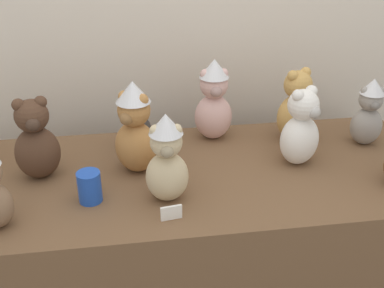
% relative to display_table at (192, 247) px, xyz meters
% --- Properties ---
extents(display_table, '(1.89, 0.76, 0.72)m').
position_rel_display_table_xyz_m(display_table, '(0.00, 0.00, 0.00)').
color(display_table, brown).
rests_on(display_table, ground_plane).
extents(teddy_bear_ash, '(0.14, 0.12, 0.29)m').
position_rel_display_table_xyz_m(teddy_bear_ash, '(0.75, 0.13, 0.50)').
color(teddy_bear_ash, gray).
rests_on(teddy_bear_ash, display_table).
extents(teddy_bear_sand, '(0.15, 0.13, 0.32)m').
position_rel_display_table_xyz_m(teddy_bear_sand, '(-0.11, -0.16, 0.51)').
color(teddy_bear_sand, '#CCB78E').
rests_on(teddy_bear_sand, display_table).
extents(teddy_bear_snow, '(0.20, 0.19, 0.31)m').
position_rel_display_table_xyz_m(teddy_bear_snow, '(0.42, 0.01, 0.50)').
color(teddy_bear_snow, white).
rests_on(teddy_bear_snow, display_table).
extents(teddy_bear_caramel, '(0.21, 0.20, 0.36)m').
position_rel_display_table_xyz_m(teddy_bear_caramel, '(-0.20, 0.05, 0.53)').
color(teddy_bear_caramel, '#B27A42').
rests_on(teddy_bear_caramel, display_table).
extents(teddy_bear_charcoal, '(0.14, 0.13, 0.23)m').
position_rel_display_table_xyz_m(teddy_bear_charcoal, '(-0.19, 0.23, 0.46)').
color(teddy_bear_charcoal, '#383533').
rests_on(teddy_bear_charcoal, display_table).
extents(teddy_bear_cocoa, '(0.19, 0.17, 0.31)m').
position_rel_display_table_xyz_m(teddy_bear_cocoa, '(-0.56, 0.05, 0.51)').
color(teddy_bear_cocoa, '#4C3323').
rests_on(teddy_bear_cocoa, display_table).
extents(teddy_bear_blush, '(0.16, 0.14, 0.35)m').
position_rel_display_table_xyz_m(teddy_bear_blush, '(0.13, 0.27, 0.53)').
color(teddy_bear_blush, beige).
rests_on(teddy_bear_blush, display_table).
extents(teddy_bear_honey, '(0.20, 0.19, 0.31)m').
position_rel_display_table_xyz_m(teddy_bear_honey, '(0.47, 0.22, 0.50)').
color(teddy_bear_honey, tan).
rests_on(teddy_bear_honey, display_table).
extents(party_cup_blue, '(0.08, 0.08, 0.11)m').
position_rel_display_table_xyz_m(party_cup_blue, '(-0.37, -0.13, 0.41)').
color(party_cup_blue, blue).
rests_on(party_cup_blue, display_table).
extents(name_card_front_left, '(0.07, 0.02, 0.05)m').
position_rel_display_table_xyz_m(name_card_front_left, '(-0.11, -0.28, 0.38)').
color(name_card_front_left, white).
rests_on(name_card_front_left, display_table).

